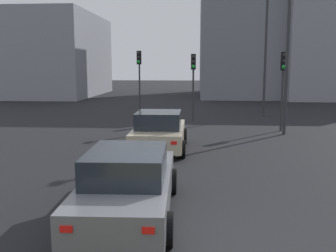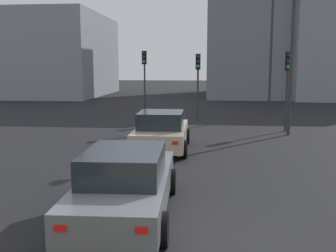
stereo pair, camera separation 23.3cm
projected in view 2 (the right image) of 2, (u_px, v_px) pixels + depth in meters
ground_plane at (198, 247)px, 7.29m from camera, size 160.00×160.00×0.20m
car_beige_right_lead at (161, 131)px, 15.03m from camera, size 4.24×2.11×1.51m
car_grey_right_second at (126, 183)px, 8.44m from camera, size 4.86×2.12×1.49m
traffic_light_near_left at (198, 73)px, 22.74m from camera, size 0.32×0.28×3.89m
traffic_light_near_right at (144, 69)px, 26.46m from camera, size 0.33×0.30×4.20m
traffic_light_far_left at (288, 74)px, 19.00m from camera, size 0.32×0.28×3.88m
street_lamp_kerbside at (272, 33)px, 24.24m from camera, size 0.56×0.36×9.10m
street_lamp_far at (293, 31)px, 17.74m from camera, size 0.56×0.36×8.22m
building_facade_center at (263, 19)px, 41.54m from camera, size 13.68×11.60×16.19m
building_facade_right at (59, 56)px, 43.06m from camera, size 15.14×9.96×8.63m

